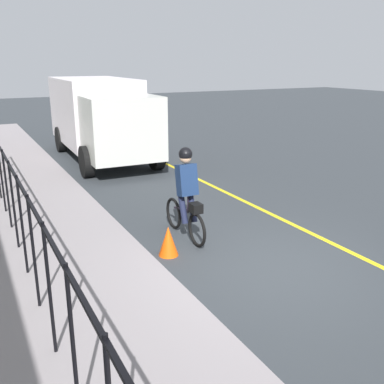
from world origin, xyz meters
The scene contains 7 objects.
ground_plane centered at (0.00, 0.00, 0.00)m, with size 80.00×80.00×0.00m, color #31353A.
lane_line_centre centered at (0.00, -1.60, 0.00)m, with size 36.00×0.12×0.01m, color yellow.
sidewalk centered at (0.00, 3.40, 0.07)m, with size 40.00×3.20×0.15m, color gray.
iron_fence centered at (1.00, 3.80, 1.25)m, with size 16.70×0.04×1.60m.
cyclist_lead centered at (1.94, 0.76, 0.91)m, with size 1.71×0.36×1.83m.
box_truck_background centered at (10.02, 0.05, 1.55)m, with size 6.78×2.71×2.78m.
traffic_cone_near centered at (1.39, 1.41, 0.27)m, with size 0.36×0.36×0.55m, color #F5510C.
Camera 1 is at (-5.20, 4.41, 3.37)m, focal length 40.72 mm.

